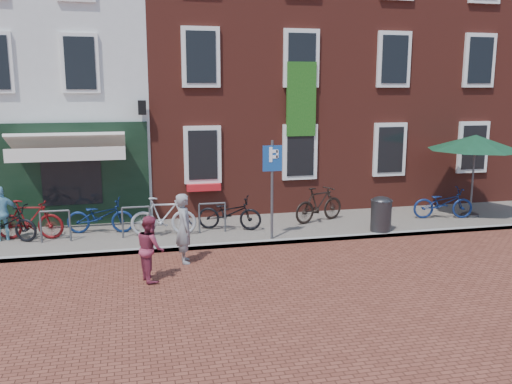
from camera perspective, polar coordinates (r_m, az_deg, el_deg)
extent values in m
plane|color=brown|center=(13.69, -5.87, -6.02)|extent=(80.00, 80.00, 0.00)
cube|color=slate|center=(15.24, -2.86, -4.01)|extent=(24.00, 3.00, 0.10)
cube|color=silver|center=(20.29, -23.26, 11.55)|extent=(8.00, 8.00, 9.00)
cube|color=maroon|center=(20.34, -3.00, 13.81)|extent=(6.00, 8.00, 10.00)
cube|color=maroon|center=(22.20, 12.87, 13.31)|extent=(6.00, 8.00, 10.00)
cylinder|color=#302F32|center=(15.24, 12.90, -2.47)|extent=(0.56, 0.56, 0.84)
ellipsoid|color=#302F32|center=(15.13, 12.97, -0.70)|extent=(0.56, 0.56, 0.25)
cylinder|color=#4C4C4F|center=(13.95, 1.68, 0.18)|extent=(0.07, 0.07, 2.55)
cube|color=#174891|center=(13.80, 1.72, 3.53)|extent=(0.50, 0.04, 0.65)
cylinder|color=#4C4C4F|center=(17.88, 21.40, -2.23)|extent=(0.50, 0.50, 0.08)
cylinder|color=#4C4C4F|center=(17.67, 21.66, 1.36)|extent=(0.06, 0.06, 2.35)
cone|color=#134126|center=(17.53, 21.93, 5.15)|extent=(2.80, 2.80, 0.45)
imported|color=gray|center=(12.58, -7.48, -3.77)|extent=(0.40, 0.60, 1.61)
imported|color=#8E3046|center=(11.58, -10.95, -5.77)|extent=(0.66, 0.77, 1.38)
imported|color=#7EC3DB|center=(15.34, -24.97, -2.05)|extent=(0.89, 0.61, 1.41)
imported|color=black|center=(15.34, -24.72, -2.94)|extent=(1.87, 1.27, 0.93)
imported|color=#610D0F|center=(15.21, -22.53, -2.68)|extent=(1.78, 0.80, 1.03)
imported|color=#0E2251|center=(15.26, -15.91, -2.41)|extent=(1.85, 0.89, 0.93)
imported|color=#ACACAE|center=(14.61, -9.63, -2.52)|extent=(1.76, 0.67, 1.03)
imported|color=black|center=(15.04, -2.78, -2.19)|extent=(1.88, 1.21, 0.93)
imported|color=black|center=(15.98, 6.59, -1.28)|extent=(1.78, 1.07, 1.03)
imported|color=#102151|center=(17.23, 18.91, -1.09)|extent=(1.86, 0.96, 0.93)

